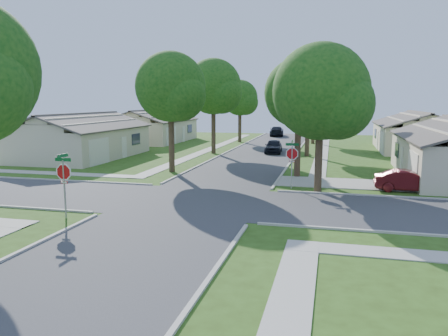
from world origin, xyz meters
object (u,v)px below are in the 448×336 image
tree_w_mid (214,89)px  house_nw_near (82,141)px  car_curb_west (277,131)px  stop_sign_sw (64,175)px  house_ne_far (417,136)px  tree_ne_corner (322,96)px  car_driveway (408,181)px  tree_e_mid (309,91)px  tree_e_far (315,96)px  stop_sign_ne (292,156)px  tree_e_near (300,96)px  tree_w_far (240,99)px  house_nw_far (153,130)px  tree_w_near (171,90)px  car_curb_east (274,146)px

tree_w_mid → house_nw_near: bearing=-152.1°
car_curb_west → stop_sign_sw: bearing=79.8°
house_ne_far → tree_ne_corner: bearing=-111.2°
car_curb_west → car_driveway: bearing=101.7°
stop_sign_sw → tree_w_mid: 26.09m
stop_sign_sw → tree_e_mid: size_ratio=0.32×
tree_e_mid → tree_e_far: bearing=90.0°
stop_sign_ne → tree_w_mid: bearing=119.8°
tree_e_near → tree_w_mid: size_ratio=0.87×
tree_w_far → house_nw_far: 12.19m
tree_e_near → car_driveway: tree_e_near is taller
car_driveway → tree_w_near: bearing=78.8°
tree_e_far → house_nw_far: (-20.75, -2.01, -4.46)m
house_ne_far → car_curb_west: house_ne_far is taller
tree_w_near → car_driveway: bearing=-12.3°
house_nw_far → car_curb_west: 19.57m
tree_e_far → stop_sign_ne: bearing=-90.1°
stop_sign_ne → tree_ne_corner: 3.96m
tree_w_mid → tree_w_far: size_ratio=1.19×
house_nw_near → car_driveway: bearing=-19.1°
tree_e_near → car_curb_west: (-5.95, 35.79, -4.90)m
tree_e_far → tree_w_near: 26.71m
stop_sign_sw → tree_e_mid: (9.46, 25.71, 4.22)m
tree_w_mid → house_nw_far: (-11.35, 10.99, -4.97)m
tree_w_mid → car_driveway: tree_w_mid is taller
stop_sign_ne → house_ne_far: house_ne_far is taller
tree_e_far → tree_w_mid: tree_w_mid is taller
car_curb_west → tree_e_mid: bearing=97.9°
stop_sign_ne → car_curb_east: size_ratio=0.73×
tree_e_far → house_nw_far: tree_e_far is taller
tree_e_near → house_ne_far: tree_e_near is taller
house_nw_far → house_nw_near: bearing=-90.0°
house_ne_far → car_driveway: (-4.49, -23.50, -0.88)m
tree_w_far → house_nw_near: 22.49m
stop_sign_ne → car_curb_east: bearing=100.9°
tree_e_near → house_nw_near: bearing=163.9°
tree_e_far → house_ne_far: tree_e_far is taller
stop_sign_sw → car_curb_west: stop_sign_sw is taller
tree_w_far → tree_e_far: bearing=0.0°
house_nw_far → tree_w_mid: bearing=-44.1°
tree_e_mid → tree_w_far: (-9.41, 13.00, -0.75)m
car_driveway → car_curb_west: (-12.70, 39.29, 0.11)m
house_ne_far → car_curb_west: bearing=137.4°
tree_w_near → house_ne_far: size_ratio=0.66×
car_curb_west → tree_w_near: bearing=78.3°
house_ne_far → house_nw_near: size_ratio=1.00×
house_ne_far → house_nw_far: 32.12m
stop_sign_sw → car_curb_east: size_ratio=0.73×
car_driveway → tree_e_near: bearing=63.6°
car_curb_east → house_nw_near: bearing=-158.5°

